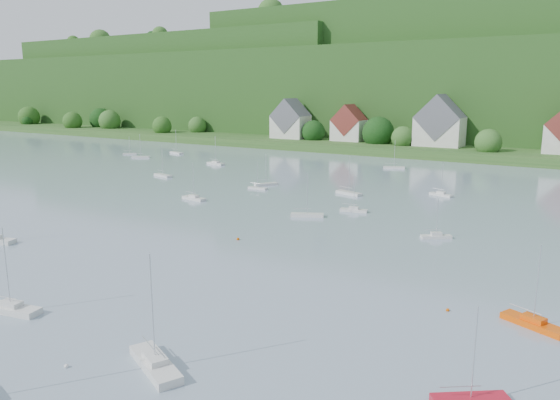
% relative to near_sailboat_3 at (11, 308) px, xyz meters
% --- Properties ---
extents(far_shore_strip, '(600.00, 60.00, 3.00)m').
position_rel_near_sailboat_3_xyz_m(far_shore_strip, '(-4.97, 171.95, 1.03)').
color(far_shore_strip, '#29521F').
rests_on(far_shore_strip, ground).
extents(forested_ridge, '(620.00, 181.22, 69.89)m').
position_rel_near_sailboat_3_xyz_m(forested_ridge, '(-4.57, 240.52, 22.42)').
color(forested_ridge, '#1B3A12').
rests_on(forested_ridge, ground).
extents(village_building_0, '(14.00, 10.40, 16.00)m').
position_rel_near_sailboat_3_xyz_m(village_building_0, '(-59.97, 158.95, 9.05)').
color(village_building_0, beige).
rests_on(village_building_0, far_shore_strip).
extents(village_building_1, '(12.00, 9.36, 14.00)m').
position_rel_near_sailboat_3_xyz_m(village_building_1, '(-34.97, 160.95, 8.29)').
color(village_building_1, beige).
rests_on(village_building_1, far_shore_strip).
extents(village_building_2, '(16.00, 11.44, 18.00)m').
position_rel_near_sailboat_3_xyz_m(village_building_2, '(0.03, 159.95, 9.81)').
color(village_building_2, beige).
rests_on(village_building_2, far_shore_strip).
extents(near_sailboat_3, '(6.95, 3.17, 9.05)m').
position_rel_near_sailboat_3_xyz_m(near_sailboat_3, '(0.00, 0.00, 0.00)').
color(near_sailboat_3, silver).
rests_on(near_sailboat_3, ground).
extents(near_sailboat_4, '(7.53, 5.06, 9.94)m').
position_rel_near_sailboat_3_xyz_m(near_sailboat_4, '(20.99, -0.50, 0.03)').
color(near_sailboat_4, silver).
rests_on(near_sailboat_4, ground).
extents(near_sailboat_5, '(6.34, 4.09, 8.33)m').
position_rel_near_sailboat_3_xyz_m(near_sailboat_5, '(46.66, 24.60, -0.02)').
color(near_sailboat_5, '#E74F05').
rests_on(near_sailboat_5, ground).
extents(near_sailboat_7, '(5.56, 4.61, 7.69)m').
position_rel_near_sailboat_3_xyz_m(near_sailboat_7, '(44.41, 7.90, -0.12)').
color(near_sailboat_7, '#B00F22').
rests_on(near_sailboat_7, ground).
extents(mooring_buoy_1, '(0.38, 0.38, 0.38)m').
position_rel_near_sailboat_3_xyz_m(mooring_buoy_1, '(14.55, -4.27, -0.47)').
color(mooring_buoy_1, silver).
rests_on(mooring_buoy_1, ground).
extents(mooring_buoy_2, '(0.38, 0.38, 0.38)m').
position_rel_near_sailboat_3_xyz_m(mooring_buoy_2, '(38.58, 24.08, -0.47)').
color(mooring_buoy_2, '#CC4D00').
rests_on(mooring_buoy_2, ground).
extents(mooring_buoy_3, '(0.47, 0.47, 0.47)m').
position_rel_near_sailboat_3_xyz_m(mooring_buoy_3, '(4.11, 34.33, -0.47)').
color(mooring_buoy_3, '#CC4D00').
rests_on(mooring_buoy_3, ground).
extents(far_sailboat_cluster, '(199.61, 71.50, 8.71)m').
position_rel_near_sailboat_3_xyz_m(far_sailboat_cluster, '(3.14, 88.95, -0.09)').
color(far_sailboat_cluster, silver).
rests_on(far_sailboat_cluster, ground).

